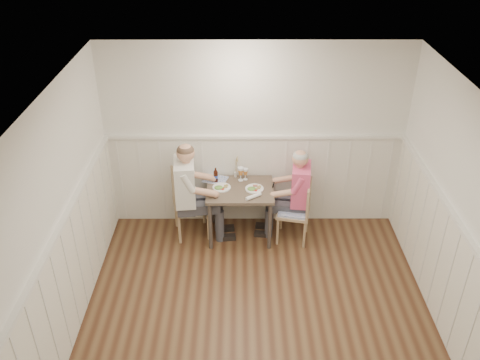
{
  "coord_description": "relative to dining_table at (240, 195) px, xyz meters",
  "views": [
    {
      "loc": [
        -0.21,
        -3.85,
        4.26
      ],
      "look_at": [
        -0.2,
        1.64,
        1.0
      ],
      "focal_mm": 38.0,
      "sensor_mm": 36.0,
      "label": 1
    }
  ],
  "objects": [
    {
      "name": "room_shell",
      "position": [
        0.2,
        -1.84,
        0.87
      ],
      "size": [
        4.04,
        4.54,
        2.6
      ],
      "color": "silver",
      "rests_on": "ground"
    },
    {
      "name": "wainscot",
      "position": [
        0.2,
        -1.15,
        0.04
      ],
      "size": [
        4.0,
        4.49,
        1.34
      ],
      "color": "silver",
      "rests_on": "ground"
    },
    {
      "name": "gingham_mat",
      "position": [
        -0.33,
        0.23,
        0.11
      ],
      "size": [
        0.37,
        0.33,
        0.01
      ],
      "color": "#475FAB",
      "rests_on": "dining_table"
    },
    {
      "name": "ground_plane",
      "position": [
        0.2,
        -1.84,
        -0.65
      ],
      "size": [
        4.5,
        4.5,
        0.0
      ],
      "primitive_type": "plane",
      "color": "#452818"
    },
    {
      "name": "grass_vase",
      "position": [
        -0.06,
        0.31,
        0.26
      ],
      "size": [
        0.04,
        0.04,
        0.34
      ],
      "color": "silver",
      "rests_on": "dining_table"
    },
    {
      "name": "chair_left",
      "position": [
        -0.72,
        0.04,
        -0.12
      ],
      "size": [
        0.55,
        0.55,
        0.97
      ],
      "color": "#9E845C",
      "rests_on": "ground"
    },
    {
      "name": "man_in_pink",
      "position": [
        0.76,
        0.0,
        -0.09
      ],
      "size": [
        0.65,
        0.45,
        1.33
      ],
      "color": "#3F3F47",
      "rests_on": "ground"
    },
    {
      "name": "beer_bottle",
      "position": [
        -0.32,
        0.17,
        0.2
      ],
      "size": [
        0.06,
        0.06,
        0.21
      ],
      "color": "black",
      "rests_on": "dining_table"
    },
    {
      "name": "dining_table",
      "position": [
        0.0,
        0.0,
        0.0
      ],
      "size": [
        0.88,
        0.7,
        0.75
      ],
      "color": "brown",
      "rests_on": "ground"
    },
    {
      "name": "diner_cream",
      "position": [
        -0.67,
        -0.06,
        -0.04
      ],
      "size": [
        0.7,
        0.49,
        1.45
      ],
      "color": "#3F3F47",
      "rests_on": "ground"
    },
    {
      "name": "beer_glass_a",
      "position": [
        0.07,
        0.23,
        0.22
      ],
      "size": [
        0.07,
        0.07,
        0.17
      ],
      "color": "silver",
      "rests_on": "dining_table"
    },
    {
      "name": "plate_man",
      "position": [
        0.18,
        -0.02,
        0.12
      ],
      "size": [
        0.24,
        0.24,
        0.06
      ],
      "color": "white",
      "rests_on": "dining_table"
    },
    {
      "name": "plate_diner",
      "position": [
        -0.25,
        0.0,
        0.12
      ],
      "size": [
        0.24,
        0.24,
        0.06
      ],
      "color": "white",
      "rests_on": "dining_table"
    },
    {
      "name": "beer_glass_b",
      "position": [
        0.01,
        0.21,
        0.24
      ],
      "size": [
        0.08,
        0.08,
        0.2
      ],
      "color": "silver",
      "rests_on": "dining_table"
    },
    {
      "name": "chair_right",
      "position": [
        0.77,
        -0.09,
        -0.17
      ],
      "size": [
        0.5,
        0.5,
        0.89
      ],
      "color": "#9E845C",
      "rests_on": "ground"
    },
    {
      "name": "rolled_napkin",
      "position": [
        0.17,
        -0.23,
        0.13
      ],
      "size": [
        0.21,
        0.16,
        0.05
      ],
      "color": "white",
      "rests_on": "dining_table"
    }
  ]
}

